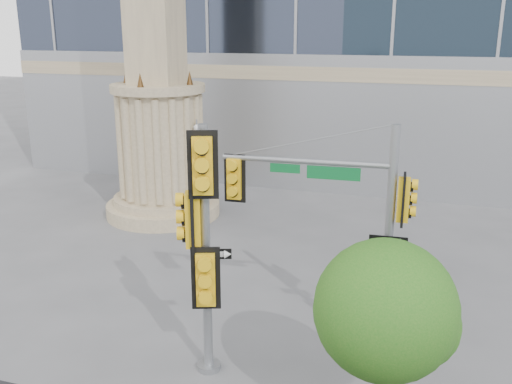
% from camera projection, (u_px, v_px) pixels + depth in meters
% --- Properties ---
extents(ground, '(120.00, 120.00, 0.00)m').
position_uv_depth(ground, '(227.00, 364.00, 12.55)').
color(ground, '#545456').
rests_on(ground, ground).
extents(monument, '(4.40, 4.40, 16.60)m').
position_uv_depth(monument, '(157.00, 72.00, 20.98)').
color(monument, gray).
rests_on(monument, ground).
extents(main_signal_pole, '(4.08, 0.58, 5.25)m').
position_uv_depth(main_signal_pole, '(345.00, 214.00, 12.28)').
color(main_signal_pole, slate).
rests_on(main_signal_pole, ground).
extents(secondary_signal_pole, '(1.01, 0.72, 5.36)m').
position_uv_depth(secondary_signal_pole, '(202.00, 235.00, 11.39)').
color(secondary_signal_pole, slate).
rests_on(secondary_signal_pole, ground).
extents(street_tree, '(2.46, 2.40, 3.83)m').
position_uv_depth(street_tree, '(388.00, 315.00, 9.50)').
color(street_tree, gray).
rests_on(street_tree, ground).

